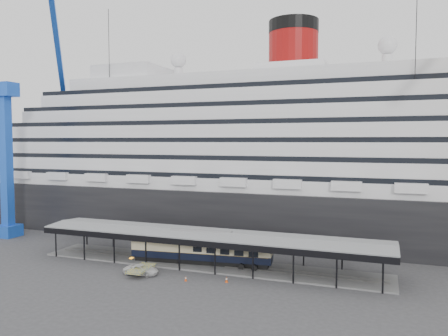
# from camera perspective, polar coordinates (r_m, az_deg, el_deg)

# --- Properties ---
(ground) EXTENTS (200.00, 200.00, 0.00)m
(ground) POSITION_cam_1_polar(r_m,az_deg,el_deg) (66.09, -3.88, -13.67)
(ground) COLOR #38383A
(ground) RESTS_ON ground
(cruise_ship) EXTENTS (130.00, 30.00, 43.90)m
(cruise_ship) POSITION_cam_1_polar(r_m,az_deg,el_deg) (93.25, 4.13, 2.82)
(cruise_ship) COLOR black
(cruise_ship) RESTS_ON ground
(platform_canopy) EXTENTS (56.00, 9.18, 5.30)m
(platform_canopy) POSITION_cam_1_polar(r_m,az_deg,el_deg) (69.87, -2.19, -10.69)
(platform_canopy) COLOR slate
(platform_canopy) RESTS_ON ground
(crane_blue) EXTENTS (22.63, 19.19, 47.60)m
(crane_blue) POSITION_cam_1_polar(r_m,az_deg,el_deg) (98.37, -26.01, 3.44)
(crane_blue) COLOR blue
(crane_blue) RESTS_ON ground
(port_truck) EXTENTS (5.22, 2.64, 1.41)m
(port_truck) POSITION_cam_1_polar(r_m,az_deg,el_deg) (66.68, -10.76, -12.93)
(port_truck) COLOR silver
(port_truck) RESTS_ON ground
(pullman_carriage) EXTENTS (22.75, 5.42, 22.16)m
(pullman_carriage) POSITION_cam_1_polar(r_m,az_deg,el_deg) (70.20, -3.01, -10.35)
(pullman_carriage) COLOR black
(pullman_carriage) RESTS_ON ground
(traffic_cone_left) EXTENTS (0.43, 0.43, 0.72)m
(traffic_cone_left) POSITION_cam_1_polar(r_m,az_deg,el_deg) (66.78, -10.45, -13.22)
(traffic_cone_left) COLOR #EE4E0D
(traffic_cone_left) RESTS_ON ground
(traffic_cone_mid) EXTENTS (0.47, 0.47, 0.70)m
(traffic_cone_mid) POSITION_cam_1_polar(r_m,az_deg,el_deg) (63.09, -5.02, -14.19)
(traffic_cone_mid) COLOR #D2410B
(traffic_cone_mid) RESTS_ON ground
(traffic_cone_right) EXTENTS (0.53, 0.53, 0.78)m
(traffic_cone_right) POSITION_cam_1_polar(r_m,az_deg,el_deg) (62.32, 0.34, -14.36)
(traffic_cone_right) COLOR #D1450B
(traffic_cone_right) RESTS_ON ground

